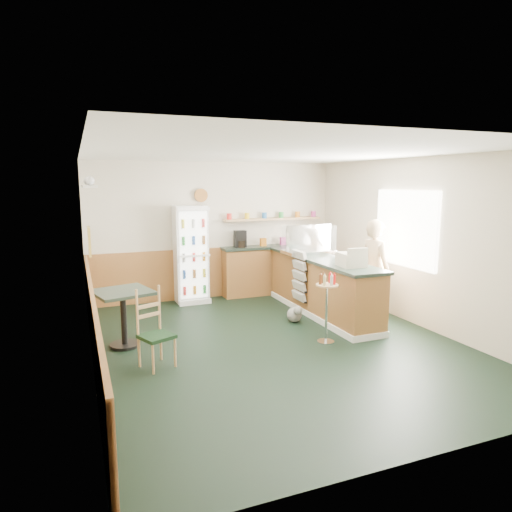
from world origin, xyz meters
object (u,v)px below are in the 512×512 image
display_case (309,239)px  shopkeeper (375,270)px  cafe_table (123,307)px  cafe_chair (155,325)px  cash_register (351,260)px  drinks_fridge (191,254)px  condiment_stand (327,299)px

display_case → shopkeeper: shopkeeper is taller
cafe_table → cafe_chair: bearing=-69.4°
cash_register → shopkeeper: 0.82m
drinks_fridge → cash_register: size_ratio=4.83×
condiment_stand → cafe_chair: bearing=178.0°
shopkeeper → condiment_stand: 1.56m
drinks_fridge → shopkeeper: 3.43m
drinks_fridge → display_case: drinks_fridge is taller
drinks_fridge → condiment_stand: 3.23m
cash_register → cafe_chair: size_ratio=0.38×
display_case → cash_register: 1.41m
shopkeeper → cafe_table: (-4.10, 0.16, -0.28)m
cafe_chair → drinks_fridge: bearing=44.7°
display_case → condiment_stand: 2.02m
cafe_table → cash_register: bearing=-8.4°
display_case → cafe_table: size_ratio=1.01×
cash_register → cafe_chair: cash_register is taller
condiment_stand → display_case: bearing=69.9°
shopkeeper → condiment_stand: bearing=111.6°
display_case → shopkeeper: (0.70, -1.06, -0.42)m
drinks_fridge → display_case: 2.27m
display_case → shopkeeper: 1.34m
cafe_table → shopkeeper: bearing=-2.3°
shopkeeper → cafe_table: shopkeeper is taller
condiment_stand → cafe_chair: (-2.43, 0.09, -0.13)m
display_case → cafe_chair: size_ratio=0.91×
condiment_stand → cafe_chair: size_ratio=1.00×
cafe_table → cafe_chair: cafe_chair is taller
cash_register → cafe_table: (-3.40, 0.50, -0.54)m
cafe_chair → cafe_table: bearing=87.5°
drinks_fridge → cafe_table: bearing=-125.8°
condiment_stand → drinks_fridge: bearing=113.1°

